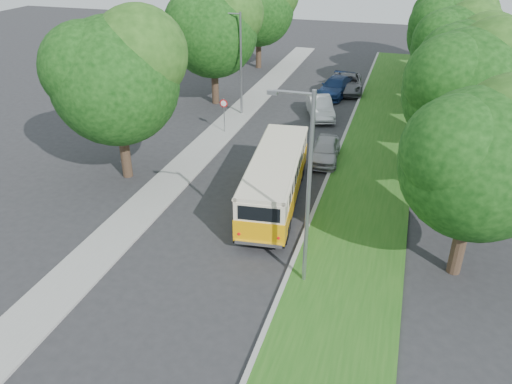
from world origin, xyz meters
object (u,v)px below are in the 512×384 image
(lamppost_near, at_px, (306,186))
(lamppost_far, at_px, (240,60))
(car_blue, at_px, (336,87))
(car_grey, at_px, (348,83))
(car_silver, at_px, (325,150))
(vintage_bus, at_px, (275,181))
(car_white, at_px, (320,107))

(lamppost_near, bearing_deg, lamppost_far, 115.71)
(car_blue, height_order, car_grey, car_blue)
(car_silver, bearing_deg, vintage_bus, -107.82)
(car_white, relative_size, car_grey, 0.87)
(lamppost_near, xyz_separation_m, car_blue, (-2.74, 25.41, -3.61))
(car_blue, bearing_deg, vintage_bus, -81.01)
(lamppost_far, xyz_separation_m, car_grey, (6.97, 8.37, -3.38))
(lamppost_far, xyz_separation_m, car_white, (5.91, 1.23, -3.36))
(vintage_bus, bearing_deg, car_grey, 81.65)
(lamppost_near, bearing_deg, car_white, 98.62)
(car_white, bearing_deg, vintage_bus, -108.08)
(lamppost_near, xyz_separation_m, car_white, (-2.99, 19.73, -3.61))
(lamppost_far, relative_size, car_white, 1.63)
(lamppost_near, height_order, lamppost_far, lamppost_near)
(car_white, height_order, car_blue, car_blue)
(lamppost_far, relative_size, car_grey, 1.42)
(vintage_bus, distance_m, car_grey, 21.09)
(lamppost_far, bearing_deg, car_blue, 48.27)
(car_white, bearing_deg, car_blue, 68.23)
(car_grey, bearing_deg, lamppost_near, -94.01)
(lamppost_far, distance_m, car_grey, 11.40)
(car_grey, bearing_deg, car_blue, -127.22)
(lamppost_far, xyz_separation_m, car_silver, (7.70, -6.54, -3.41))
(car_blue, bearing_deg, car_grey, 69.78)
(lamppost_far, distance_m, car_silver, 10.66)
(car_silver, relative_size, car_grey, 0.78)
(car_silver, height_order, car_blue, car_blue)
(lamppost_near, relative_size, car_silver, 1.95)
(vintage_bus, bearing_deg, car_blue, 83.86)
(lamppost_near, height_order, car_white, lamppost_near)
(car_blue, relative_size, car_grey, 0.99)
(car_silver, height_order, car_white, car_white)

